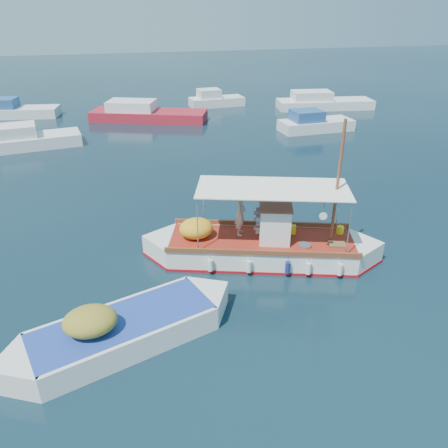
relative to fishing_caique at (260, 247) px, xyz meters
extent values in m
plane|color=black|center=(-0.63, 0.61, -0.50)|extent=(160.00, 160.00, 0.00)
cube|color=white|center=(0.05, -0.02, -0.18)|extent=(7.26, 4.32, 1.01)
cube|color=white|center=(-3.22, 1.05, -0.18)|extent=(2.19, 2.19, 1.01)
cube|color=white|center=(3.33, -1.09, -0.18)|extent=(2.19, 2.19, 1.01)
cube|color=maroon|center=(0.05, -0.02, -0.48)|extent=(7.37, 4.42, 0.17)
cube|color=maroon|center=(0.05, -0.02, 0.31)|extent=(7.20, 4.15, 0.06)
cube|color=brown|center=(0.41, 1.08, 0.42)|extent=(6.66, 2.26, 0.18)
cube|color=brown|center=(-0.31, -1.12, 0.42)|extent=(6.66, 2.26, 0.18)
cube|color=white|center=(0.49, -0.16, 1.02)|extent=(1.42, 1.48, 1.38)
cube|color=brown|center=(0.49, -0.16, 1.73)|extent=(1.53, 1.59, 0.06)
cylinder|color=slate|center=(-0.17, -0.26, 1.29)|extent=(0.33, 0.50, 0.46)
cylinder|color=slate|center=(0.01, 0.30, 1.29)|extent=(0.33, 0.50, 0.46)
cylinder|color=slate|center=(-0.08, 0.02, 0.79)|extent=(0.33, 0.50, 0.46)
cylinder|color=brown|center=(2.50, -0.82, 2.62)|extent=(0.14, 0.14, 4.59)
cylinder|color=brown|center=(1.80, -0.59, 2.26)|extent=(1.59, 0.58, 0.07)
cylinder|color=silver|center=(-1.82, 1.65, 1.36)|extent=(0.05, 0.05, 2.07)
cylinder|color=silver|center=(-2.44, -0.27, 1.36)|extent=(0.05, 0.05, 2.07)
cylinder|color=silver|center=(3.16, 0.03, 1.36)|extent=(0.05, 0.05, 2.07)
cylinder|color=silver|center=(2.53, -1.89, 1.36)|extent=(0.05, 0.05, 2.07)
cube|color=white|center=(0.36, -0.12, 2.41)|extent=(5.83, 3.78, 0.04)
ellipsoid|color=gold|center=(-2.30, 0.75, 0.71)|extent=(1.56, 1.44, 0.77)
cube|color=yellow|center=(1.35, 0.09, 0.51)|extent=(0.27, 0.23, 0.37)
cylinder|color=yellow|center=(3.13, -0.35, 0.48)|extent=(0.35, 0.35, 0.31)
cube|color=brown|center=(2.56, -1.23, 0.38)|extent=(0.70, 0.58, 0.11)
cylinder|color=#B2B2B2|center=(1.38, -0.99, 0.38)|extent=(0.58, 0.58, 0.11)
cylinder|color=white|center=(1.67, -1.57, 1.82)|extent=(0.27, 0.11, 0.28)
cylinder|color=white|center=(-2.09, -0.67, -0.09)|extent=(0.23, 0.23, 0.44)
cylinder|color=navy|center=(0.53, -1.53, -0.09)|extent=(0.23, 0.23, 0.44)
cylinder|color=white|center=(2.27, -2.10, -0.09)|extent=(0.23, 0.23, 0.44)
imported|color=#B0AB92|center=(-0.62, 0.59, 1.21)|extent=(0.63, 0.75, 1.75)
cube|color=white|center=(-5.27, -3.45, -0.22)|extent=(5.49, 3.49, 1.00)
cube|color=white|center=(-7.71, -4.25, -0.22)|extent=(1.90, 1.90, 1.00)
cube|color=white|center=(-2.84, -2.66, -0.22)|extent=(1.90, 1.90, 1.00)
cube|color=#213D99|center=(-5.27, -3.45, 0.26)|extent=(5.42, 3.28, 0.06)
ellipsoid|color=olive|center=(-6.12, -3.73, 0.65)|extent=(1.77, 1.60, 0.73)
cube|color=silver|center=(-10.23, 17.78, -0.20)|extent=(6.47, 3.31, 1.00)
cube|color=silver|center=(-11.15, 17.64, 0.70)|extent=(2.75, 2.39, 0.80)
cube|color=#A91C2A|center=(-1.79, 23.45, -0.20)|extent=(9.90, 6.02, 1.00)
cube|color=silver|center=(-3.13, 23.96, 0.70)|extent=(4.41, 3.59, 0.80)
cube|color=silver|center=(10.33, 16.92, -0.20)|extent=(5.70, 2.43, 1.00)
cube|color=#29528B|center=(9.49, 16.88, 0.70)|extent=(2.32, 1.96, 0.80)
cube|color=silver|center=(14.58, 24.02, -0.20)|extent=(9.06, 3.85, 1.00)
cube|color=silver|center=(13.27, 24.21, 0.70)|extent=(3.79, 2.70, 0.80)
cube|color=silver|center=(-12.97, 27.62, -0.20)|extent=(7.72, 3.42, 1.00)
cube|color=silver|center=(5.08, 27.65, -0.20)|extent=(5.22, 2.37, 1.00)
cube|color=silver|center=(4.32, 27.59, 0.70)|extent=(2.16, 1.85, 0.80)
camera|label=1|loc=(-4.97, -13.64, 8.29)|focal=35.00mm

